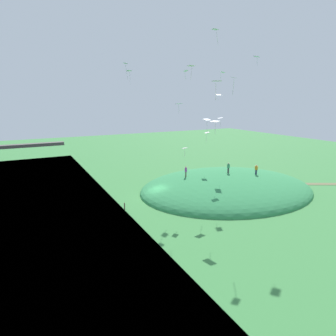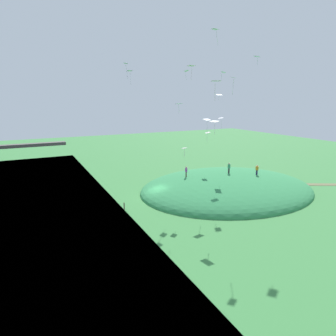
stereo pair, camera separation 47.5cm
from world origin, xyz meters
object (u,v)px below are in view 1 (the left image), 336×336
object	(u,v)px
kite_11	(191,66)
kite_15	(218,95)
kite_1	(207,133)
kite_13	(215,30)
kite_7	(185,149)
kite_9	(217,82)
kite_12	(234,79)
person_watching_kites	(186,170)
kite_6	(220,118)
kite_3	(222,73)
person_on_hilltop	(256,168)
kite_4	(129,72)
kite_5	(207,120)
kite_10	(186,71)
kite_8	(215,122)
kite_2	(179,104)
mooring_post	(125,206)
person_with_child	(228,167)
kite_0	(125,64)

from	to	relation	value
kite_11	kite_15	distance (m)	9.29
kite_1	kite_13	bearing A→B (deg)	-122.02
kite_7	kite_9	bearing A→B (deg)	-84.81
kite_12	kite_15	xyz separation A→B (m)	(7.04, 11.96, -1.53)
person_watching_kites	kite_6	world-z (taller)	kite_6
kite_7	kite_3	bearing A→B (deg)	33.94
person_on_hilltop	kite_11	distance (m)	19.44
kite_4	kite_1	bearing A→B (deg)	-11.17
kite_5	kite_15	distance (m)	10.32
kite_11	kite_1	bearing A→B (deg)	35.43
kite_1	kite_10	distance (m)	10.73
kite_6	kite_13	size ratio (longest dim) A/B	0.99
kite_8	kite_10	world-z (taller)	kite_10
kite_7	kite_4	bearing A→B (deg)	104.17
person_watching_kites	kite_5	xyz separation A→B (m)	(-0.05, -5.42, 8.21)
kite_2	kite_11	xyz separation A→B (m)	(2.58, 1.18, 5.11)
kite_8	mooring_post	distance (m)	15.75
kite_6	kite_7	bearing A→B (deg)	-147.84
kite_9	person_on_hilltop	bearing A→B (deg)	28.71
person_on_hilltop	kite_9	xyz separation A→B (m)	(-14.75, -8.08, 12.72)
person_watching_kites	kite_5	size ratio (longest dim) A/B	0.78
kite_5	kite_15	bearing A→B (deg)	44.20
kite_4	person_watching_kites	bearing A→B (deg)	-32.03
kite_7	kite_8	size ratio (longest dim) A/B	0.74
kite_7	kite_9	distance (m)	9.64
kite_11	kite_12	world-z (taller)	kite_11
kite_3	kite_15	distance (m)	3.56
kite_1	kite_5	size ratio (longest dim) A/B	0.78
kite_2	kite_1	bearing A→B (deg)	32.46
person_with_child	kite_10	xyz separation A→B (m)	(-5.75, 4.50, 15.10)
kite_6	kite_12	distance (m)	13.25
kite_5	kite_11	bearing A→B (deg)	103.35
kite_10	kite_8	bearing A→B (deg)	-104.75
kite_5	kite_9	bearing A→B (deg)	-118.88
kite_2	kite_15	world-z (taller)	kite_15
mooring_post	kite_13	bearing A→B (deg)	-12.09
person_watching_kites	kite_4	size ratio (longest dim) A/B	0.84
kite_3	kite_10	distance (m)	6.14
kite_3	kite_0	bearing A→B (deg)	175.09
kite_5	kite_11	xyz separation A→B (m)	(-0.75, 3.14, 7.29)
kite_6	kite_11	size ratio (longest dim) A/B	0.97
kite_1	kite_11	xyz separation A→B (m)	(-6.17, -4.39, 10.03)
kite_1	kite_12	xyz separation A→B (m)	(-5.51, -12.73, 7.82)
kite_9	kite_10	distance (m)	16.11
kite_6	kite_7	xyz separation A→B (m)	(-10.69, -6.72, -3.15)
kite_0	kite_9	bearing A→B (deg)	-71.83
kite_12	kite_15	world-z (taller)	kite_12
person_watching_kites	kite_10	xyz separation A→B (m)	(1.23, 2.48, 15.36)
kite_8	person_on_hilltop	bearing A→B (deg)	22.91
kite_5	kite_8	world-z (taller)	kite_8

